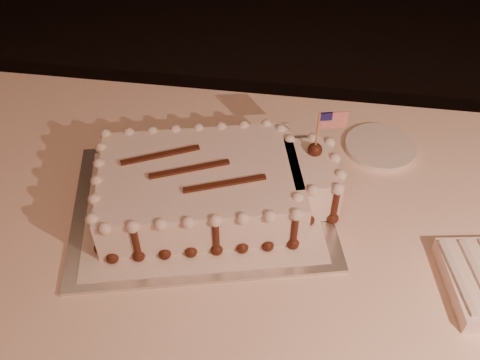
# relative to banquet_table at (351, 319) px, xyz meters

# --- Properties ---
(banquet_table) EXTENTS (2.40, 0.80, 0.75)m
(banquet_table) POSITION_rel_banquet_table_xyz_m (0.00, 0.00, 0.00)
(banquet_table) COLOR #FFDCC5
(banquet_table) RESTS_ON ground
(cake_board) EXTENTS (0.60, 0.51, 0.01)m
(cake_board) POSITION_rel_banquet_table_xyz_m (-0.36, -0.01, 0.38)
(cake_board) COLOR silver
(cake_board) RESTS_ON banquet_table
(doily) EXTENTS (0.54, 0.46, 0.00)m
(doily) POSITION_rel_banquet_table_xyz_m (-0.36, -0.01, 0.38)
(doily) COLOR white
(doily) RESTS_ON cake_board
(sheet_cake) EXTENTS (0.51, 0.35, 0.20)m
(sheet_cake) POSITION_rel_banquet_table_xyz_m (-0.33, -0.01, 0.43)
(sheet_cake) COLOR white
(sheet_cake) RESTS_ON doily
(side_plate) EXTENTS (0.16, 0.16, 0.01)m
(side_plate) POSITION_rel_banquet_table_xyz_m (0.01, 0.22, 0.38)
(side_plate) COLOR silver
(side_plate) RESTS_ON banquet_table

